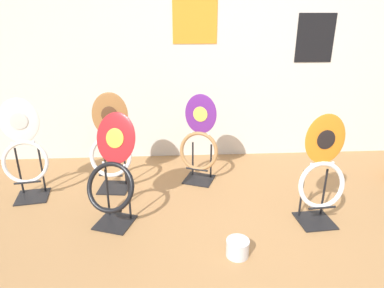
% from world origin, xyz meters
% --- Properties ---
extents(wall_back, '(8.00, 0.07, 2.60)m').
position_xyz_m(wall_back, '(0.00, 2.22, 1.30)').
color(wall_back, silver).
rests_on(wall_back, ground_plane).
extents(toilet_seat_display_orange_sun, '(0.39, 0.30, 0.91)m').
position_xyz_m(toilet_seat_display_orange_sun, '(0.48, 0.74, 0.42)').
color(toilet_seat_display_orange_sun, black).
rests_on(toilet_seat_display_orange_sun, ground_plane).
extents(toilet_seat_display_purple_note, '(0.41, 0.36, 0.89)m').
position_xyz_m(toilet_seat_display_purple_note, '(-0.41, 1.54, 0.40)').
color(toilet_seat_display_purple_note, black).
rests_on(toilet_seat_display_purple_note, ground_plane).
extents(toilet_seat_display_crimson_swirl, '(0.46, 0.44, 0.89)m').
position_xyz_m(toilet_seat_display_crimson_swirl, '(-1.15, 0.85, 0.43)').
color(toilet_seat_display_crimson_swirl, black).
rests_on(toilet_seat_display_crimson_swirl, ground_plane).
extents(toilet_seat_display_woodgrain, '(0.42, 0.31, 0.93)m').
position_xyz_m(toilet_seat_display_woodgrain, '(-1.25, 1.43, 0.43)').
color(toilet_seat_display_woodgrain, black).
rests_on(toilet_seat_display_woodgrain, ground_plane).
extents(toilet_seat_display_white_plain, '(0.40, 0.32, 0.94)m').
position_xyz_m(toilet_seat_display_white_plain, '(-1.99, 1.29, 0.46)').
color(toilet_seat_display_white_plain, black).
rests_on(toilet_seat_display_white_plain, ground_plane).
extents(paint_can, '(0.17, 0.17, 0.13)m').
position_xyz_m(paint_can, '(-0.23, 0.37, 0.07)').
color(paint_can, silver).
rests_on(paint_can, ground_plane).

